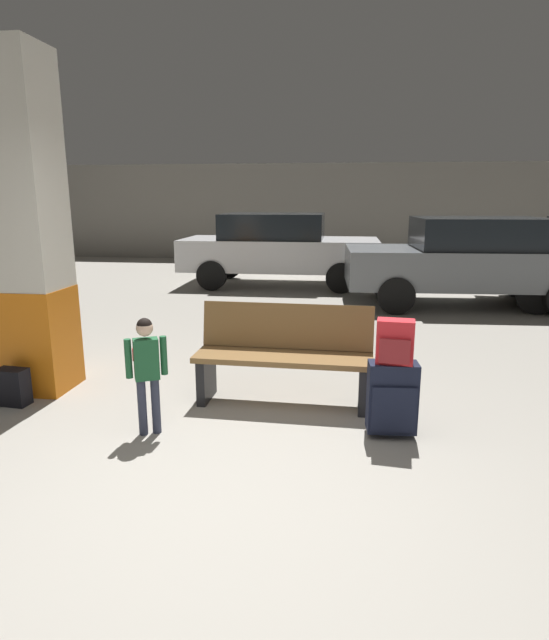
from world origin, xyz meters
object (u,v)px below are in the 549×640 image
at_px(bench, 284,355).
at_px(backpack_bright, 395,342).
at_px(parked_car_far, 278,247).
at_px(parked_car_near, 470,259).
at_px(suitcase, 392,398).
at_px(structural_pillar, 28,229).
at_px(backpack_dark_floor, 13,387).
at_px(child, 146,364).

relative_size(bench, backpack_bright, 4.74).
xyz_separation_m(parked_car_far, parked_car_near, (3.54, -1.71, 0.00)).
bearing_deg(suitcase, bench, 146.22).
xyz_separation_m(bench, backpack_bright, (0.92, -0.62, 0.33)).
bearing_deg(structural_pillar, backpack_dark_floor, -94.28).
distance_m(structural_pillar, parked_car_far, 6.74).
distance_m(child, parked_car_far, 7.38).
xyz_separation_m(backpack_bright, parked_car_near, (1.72, 5.44, 0.03)).
bearing_deg(child, parked_car_near, 57.39).
height_order(parked_car_far, parked_car_near, same).
height_order(bench, suitcase, bench).
bearing_deg(backpack_bright, parked_car_far, 104.31).
bearing_deg(parked_car_far, suitcase, -75.68).
height_order(bench, parked_car_far, parked_car_far).
xyz_separation_m(bench, suitcase, (0.92, -0.62, -0.12)).
height_order(suitcase, backpack_dark_floor, suitcase).
xyz_separation_m(backpack_bright, child, (-1.90, -0.21, -0.19)).
height_order(structural_pillar, suitcase, structural_pillar).
relative_size(bench, parked_car_far, 0.39).
xyz_separation_m(suitcase, parked_car_far, (-1.83, 7.16, 0.48)).
height_order(bench, backpack_dark_floor, bench).
bearing_deg(parked_car_far, bench, -82.12).
bearing_deg(bench, parked_car_near, 61.35).
xyz_separation_m(structural_pillar, child, (1.41, -0.85, -0.98)).
bearing_deg(bench, child, -139.78).
xyz_separation_m(backpack_bright, parked_car_far, (-1.83, 7.16, 0.03)).
bearing_deg(child, parked_car_far, 89.39).
xyz_separation_m(child, backpack_dark_floor, (-1.45, 0.41, -0.42)).
relative_size(bench, parked_car_near, 0.39).
xyz_separation_m(structural_pillar, bench, (2.40, -0.02, -1.12)).
xyz_separation_m(suitcase, backpack_bright, (-0.00, -0.00, 0.45)).
bearing_deg(backpack_bright, backpack_dark_floor, 176.62).
xyz_separation_m(bench, parked_car_far, (-0.91, 6.54, 0.36)).
bearing_deg(parked_car_near, bench, -118.65).
bearing_deg(suitcase, backpack_dark_floor, 176.63).
bearing_deg(suitcase, child, -173.57).
bearing_deg(suitcase, backpack_bright, -159.87).
relative_size(structural_pillar, parked_car_far, 0.77).
height_order(suitcase, parked_car_far, parked_car_far).
relative_size(suitcase, backpack_dark_floor, 1.78).
relative_size(backpack_bright, child, 0.36).
bearing_deg(backpack_dark_floor, bench, 9.79).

